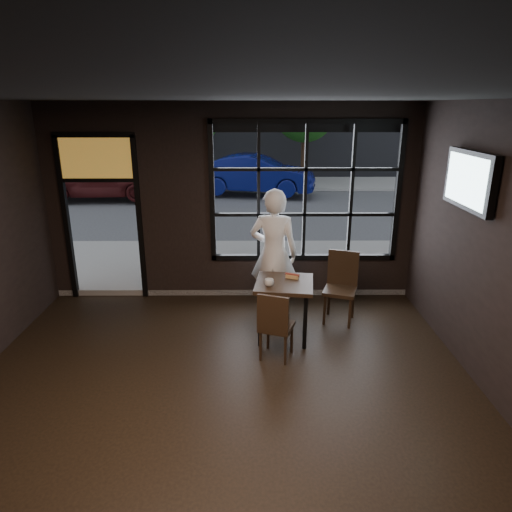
{
  "coord_description": "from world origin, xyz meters",
  "views": [
    {
      "loc": [
        0.36,
        -3.79,
        3.14
      ],
      "look_at": [
        0.4,
        2.2,
        1.15
      ],
      "focal_mm": 32.0,
      "sensor_mm": 36.0,
      "label": 1
    }
  ],
  "objects_px": {
    "chair_near": "(277,324)",
    "navy_car": "(256,174)",
    "cafe_table": "(284,310)",
    "man": "(274,254)"
  },
  "relations": [
    {
      "from": "cafe_table",
      "to": "navy_car",
      "type": "xyz_separation_m",
      "value": [
        -0.32,
        10.54,
        0.37
      ]
    },
    {
      "from": "cafe_table",
      "to": "navy_car",
      "type": "bearing_deg",
      "value": 98.95
    },
    {
      "from": "cafe_table",
      "to": "man",
      "type": "relative_size",
      "value": 0.42
    },
    {
      "from": "man",
      "to": "navy_car",
      "type": "xyz_separation_m",
      "value": [
        -0.21,
        9.79,
        -0.21
      ]
    },
    {
      "from": "navy_car",
      "to": "chair_near",
      "type": "bearing_deg",
      "value": -168.3
    },
    {
      "from": "man",
      "to": "navy_car",
      "type": "distance_m",
      "value": 9.79
    },
    {
      "from": "cafe_table",
      "to": "navy_car",
      "type": "distance_m",
      "value": 10.55
    },
    {
      "from": "chair_near",
      "to": "man",
      "type": "relative_size",
      "value": 0.47
    },
    {
      "from": "chair_near",
      "to": "navy_car",
      "type": "xyz_separation_m",
      "value": [
        -0.2,
        11.07,
        0.32
      ]
    },
    {
      "from": "navy_car",
      "to": "man",
      "type": "bearing_deg",
      "value": -168.11
    }
  ]
}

